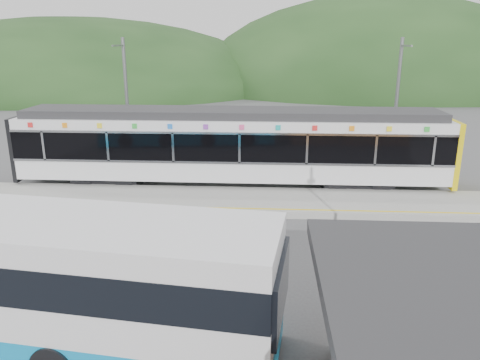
{
  "coord_description": "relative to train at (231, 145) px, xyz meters",
  "views": [
    {
      "loc": [
        0.48,
        -15.83,
        6.89
      ],
      "look_at": [
        -0.55,
        1.0,
        1.81
      ],
      "focal_mm": 35.0,
      "sensor_mm": 36.0,
      "label": 1
    }
  ],
  "objects": [
    {
      "name": "ground",
      "position": [
        1.27,
        -6.0,
        -2.06
      ],
      "size": [
        120.0,
        120.0,
        0.0
      ],
      "primitive_type": "plane",
      "color": "#4C4C4F",
      "rests_on": "ground"
    },
    {
      "name": "hills",
      "position": [
        7.46,
        -0.71,
        -2.06
      ],
      "size": [
        146.0,
        149.0,
        26.0
      ],
      "color": "#1E3D19",
      "rests_on": "ground"
    },
    {
      "name": "platform",
      "position": [
        1.27,
        -2.7,
        -1.91
      ],
      "size": [
        26.0,
        3.2,
        0.3
      ],
      "primitive_type": "cube",
      "color": "#9E9E99",
      "rests_on": "ground"
    },
    {
      "name": "yellow_line",
      "position": [
        1.27,
        -4.0,
        -1.76
      ],
      "size": [
        26.0,
        0.1,
        0.01
      ],
      "primitive_type": "cube",
      "color": "yellow",
      "rests_on": "platform"
    },
    {
      "name": "train",
      "position": [
        0.0,
        0.0,
        0.0
      ],
      "size": [
        20.44,
        3.01,
        3.74
      ],
      "color": "black",
      "rests_on": "ground"
    },
    {
      "name": "catenary_mast_west",
      "position": [
        -5.73,
        2.56,
        1.58
      ],
      "size": [
        0.18,
        1.8,
        7.0
      ],
      "color": "slate",
      "rests_on": "ground"
    },
    {
      "name": "catenary_mast_east",
      "position": [
        8.27,
        2.56,
        1.58
      ],
      "size": [
        0.18,
        1.8,
        7.0
      ],
      "color": "slate",
      "rests_on": "ground"
    },
    {
      "name": "bus",
      "position": [
        -3.78,
        -12.59,
        -0.53
      ],
      "size": [
        11.94,
        4.13,
        3.19
      ],
      "rotation": [
        0.0,
        0.0,
        -0.12
      ],
      "color": "#0D88C7",
      "rests_on": "ground"
    }
  ]
}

